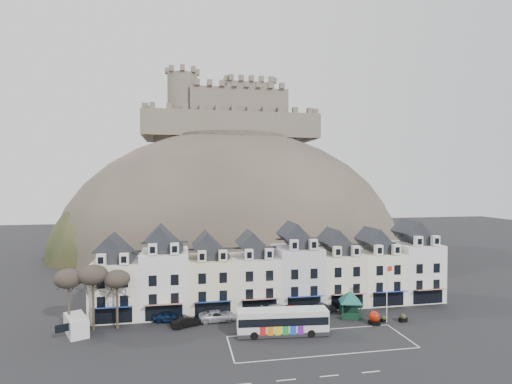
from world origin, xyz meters
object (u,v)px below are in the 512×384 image
flagpole (387,289)px  car_maroon (293,308)px  bus_shelter (350,297)px  car_charcoal (321,307)px  red_buoy (374,318)px  car_black (187,321)px  bus (282,321)px  car_white (280,309)px  white_van (76,325)px  car_silver (218,316)px  car_navy (170,316)px

flagpole → car_maroon: flagpole is taller
bus_shelter → car_maroon: bearing=172.3°
car_maroon → car_charcoal: (4.36, 0.00, -0.01)m
red_buoy → car_black: bearing=171.1°
bus → car_charcoal: size_ratio=2.65×
red_buoy → car_charcoal: 8.37m
bus → car_white: bus is taller
bus → white_van: (-25.93, 5.17, -0.66)m
car_charcoal → car_maroon: bearing=93.4°
car_black → car_charcoal: (19.91, 2.50, 0.05)m
white_van → car_black: (13.98, -0.01, -0.47)m
car_black → car_silver: 4.53m
flagpole → white_van: bearing=175.2°
bus_shelter → car_silver: bus_shelter is taller
car_black → car_charcoal: size_ratio=0.94×
car_charcoal → car_black: bearing=100.5°
bus_shelter → red_buoy: 4.39m
flagpole → car_navy: 30.49m
bus_shelter → car_navy: 25.74m
red_buoy → car_white: 13.38m
car_navy → flagpole: bearing=-88.1°
bus → red_buoy: (13.28, 1.20, -0.88)m
car_white → car_silver: bearing=114.1°
car_navy → car_black: car_navy is taller
car_charcoal → bus_shelter: bearing=-131.0°
white_van → car_white: 27.61m
red_buoy → car_black: (-25.23, 3.96, -0.25)m
bus → flagpole: bearing=11.4°
bus_shelter → car_maroon: 8.55m
car_silver → car_white: size_ratio=0.96×
car_silver → car_white: bearing=-86.2°
car_black → car_white: (13.51, 2.50, 0.11)m
bus_shelter → car_navy: bearing=-171.6°
car_navy → bus_shelter: bearing=-83.8°
bus → car_white: 7.89m
flagpole → car_navy: bearing=169.1°
car_navy → car_black: (2.30, -2.27, -0.11)m
flagpole → red_buoy: bearing=-167.0°
bus → car_navy: size_ratio=2.54×
car_silver → car_navy: bearing=79.1°
car_maroon → bus: bearing=165.8°
red_buoy → car_black: red_buoy is taller
flagpole → car_silver: 23.90m
car_silver → car_maroon: size_ratio=1.20×
bus → car_navy: bus is taller
bus_shelter → white_van: bearing=-166.1°
white_van → bus_shelter: bearing=-25.3°
car_navy → bus: bearing=-104.7°
car_silver → car_charcoal: size_ratio=1.18×
red_buoy → car_white: red_buoy is taller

